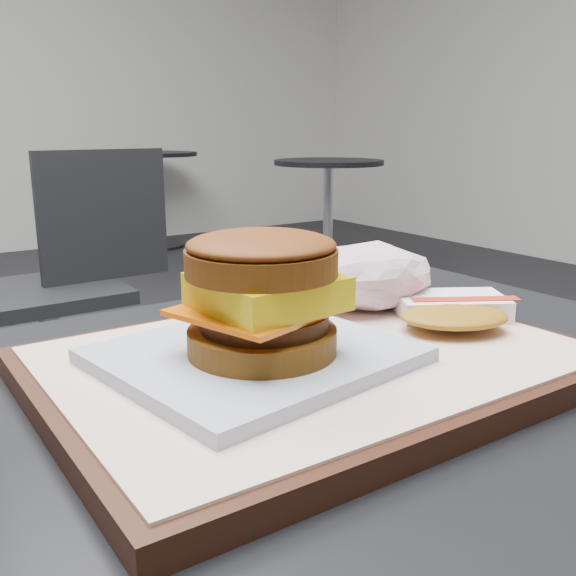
% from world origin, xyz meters
% --- Properties ---
extents(serving_tray, '(0.38, 0.28, 0.02)m').
position_xyz_m(serving_tray, '(0.05, 0.05, 0.78)').
color(serving_tray, black).
rests_on(serving_tray, customer_table).
extents(breakfast_sandwich, '(0.21, 0.20, 0.09)m').
position_xyz_m(breakfast_sandwich, '(0.00, 0.05, 0.83)').
color(breakfast_sandwich, silver).
rests_on(breakfast_sandwich, serving_tray).
extents(hash_brown, '(0.14, 0.12, 0.02)m').
position_xyz_m(hash_brown, '(0.19, 0.04, 0.80)').
color(hash_brown, white).
rests_on(hash_brown, serving_tray).
extents(crumpled_wrapper, '(0.13, 0.10, 0.06)m').
position_xyz_m(crumpled_wrapper, '(0.16, 0.12, 0.82)').
color(crumpled_wrapper, white).
rests_on(crumpled_wrapper, serving_tray).
extents(neighbor_chair, '(0.60, 0.43, 0.88)m').
position_xyz_m(neighbor_chair, '(0.30, 1.65, 0.51)').
color(neighbor_chair, '#9F9FA4').
rests_on(neighbor_chair, ground).
extents(bg_table_near, '(0.66, 0.66, 0.75)m').
position_xyz_m(bg_table_near, '(2.20, 2.80, 0.56)').
color(bg_table_near, black).
rests_on(bg_table_near, ground).
extents(bg_table_far, '(0.66, 0.66, 0.75)m').
position_xyz_m(bg_table_far, '(1.80, 4.50, 0.56)').
color(bg_table_far, black).
rests_on(bg_table_far, ground).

